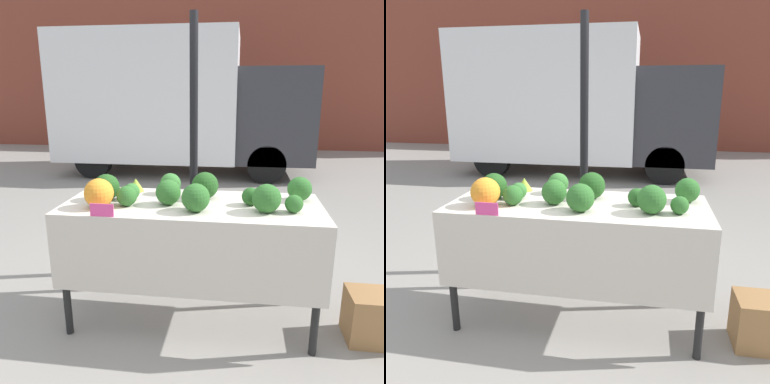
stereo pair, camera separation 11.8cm
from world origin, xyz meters
The scene contains 20 objects.
ground_plane centered at (0.00, 0.00, 0.00)m, with size 40.00×40.00×0.00m, color gray.
building_facade centered at (0.00, 8.76, 2.33)m, with size 16.00×0.60×4.65m.
tent_pole centered at (-0.09, 0.78, 1.12)m, with size 0.07×0.07×2.23m.
parked_truck centered at (-1.01, 5.13, 1.41)m, with size 4.88×1.96×2.69m.
market_table centered at (0.00, -0.06, 0.75)m, with size 1.74×0.72×0.88m.
orange_cauliflower centered at (-0.59, -0.17, 0.98)m, with size 0.19×0.19×0.19m.
romanesco_head centered at (-0.47, 0.26, 0.93)m, with size 0.12×0.12×0.10m.
broccoli_head_0 centered at (0.05, -0.17, 0.97)m, with size 0.18×0.18×0.18m.
broccoli_head_1 centered at (-0.42, -0.11, 0.95)m, with size 0.14×0.14×0.14m.
broccoli_head_2 centered at (0.73, 0.17, 0.97)m, with size 0.17×0.17×0.17m.
broccoli_head_3 centered at (0.39, 0.01, 0.94)m, with size 0.12×0.12×0.12m.
broccoli_head_4 centered at (0.07, 0.14, 0.98)m, with size 0.19×0.19×0.19m.
broccoli_head_5 centered at (0.66, -0.11, 0.94)m, with size 0.11×0.11×0.11m.
broccoli_head_6 centered at (-0.43, 0.04, 0.94)m, with size 0.12×0.12×0.12m.
broccoli_head_7 centered at (-0.60, 0.01, 0.97)m, with size 0.18×0.18×0.18m.
broccoli_head_8 centered at (-0.15, -0.05, 0.97)m, with size 0.17×0.17×0.17m.
broccoli_head_9 centered at (0.49, -0.13, 0.97)m, with size 0.18×0.18×0.18m.
broccoli_head_10 centered at (-0.19, 0.23, 0.96)m, with size 0.15×0.15×0.15m.
price_sign centered at (-0.51, -0.35, 0.92)m, with size 0.15×0.01×0.08m.
produce_crate centered at (1.25, -0.09, 0.17)m, with size 0.38×0.28×0.34m.
Camera 2 is at (0.44, -2.40, 1.62)m, focal length 35.00 mm.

